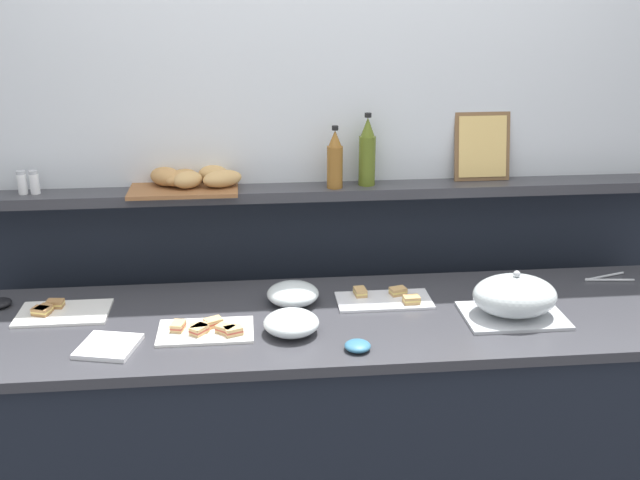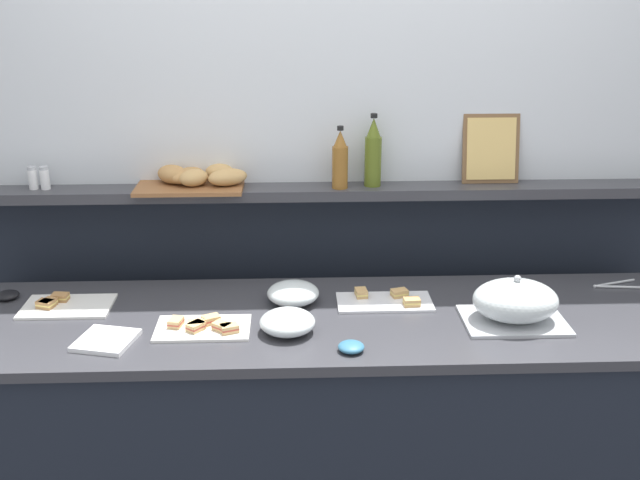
# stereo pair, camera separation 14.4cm
# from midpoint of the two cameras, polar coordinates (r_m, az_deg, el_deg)

# --- Properties ---
(ground_plane) EXTENTS (12.00, 12.00, 0.00)m
(ground_plane) POSITION_cam_midpoint_polar(r_m,az_deg,el_deg) (3.54, 1.76, -15.10)
(ground_plane) COLOR #38383D
(buffet_counter) EXTENTS (2.63, 0.69, 0.92)m
(buffet_counter) POSITION_cam_midpoint_polar(r_m,az_deg,el_deg) (2.79, 2.73, -14.39)
(buffet_counter) COLOR black
(buffet_counter) RESTS_ON ground_plane
(back_ledge_unit) EXTENTS (2.79, 0.22, 1.26)m
(back_ledge_unit) POSITION_cam_midpoint_polar(r_m,az_deg,el_deg) (3.14, 1.99, -6.02)
(back_ledge_unit) COLOR black
(back_ledge_unit) RESTS_ON ground_plane
(upper_wall_panel) EXTENTS (3.39, 0.08, 1.34)m
(upper_wall_panel) POSITION_cam_midpoint_polar(r_m,az_deg,el_deg) (2.85, 2.26, 17.81)
(upper_wall_panel) COLOR silver
(upper_wall_panel) RESTS_ON back_ledge_unit
(sandwich_platter_rear) EXTENTS (0.31, 0.18, 0.04)m
(sandwich_platter_rear) POSITION_cam_midpoint_polar(r_m,az_deg,el_deg) (2.48, -7.22, -6.62)
(sandwich_platter_rear) COLOR white
(sandwich_platter_rear) RESTS_ON buffet_counter
(sandwich_platter_front) EXTENTS (0.34, 0.16, 0.04)m
(sandwich_platter_front) POSITION_cam_midpoint_polar(r_m,az_deg,el_deg) (2.67, 6.60, -4.64)
(sandwich_platter_front) COLOR silver
(sandwich_platter_front) RESTS_ON buffet_counter
(sandwich_platter_side) EXTENTS (0.31, 0.19, 0.04)m
(sandwich_platter_side) POSITION_cam_midpoint_polar(r_m,az_deg,el_deg) (2.74, -17.55, -4.80)
(sandwich_platter_side) COLOR white
(sandwich_platter_side) RESTS_ON buffet_counter
(serving_cloche) EXTENTS (0.34, 0.24, 0.17)m
(serving_cloche) POSITION_cam_midpoint_polar(r_m,az_deg,el_deg) (2.59, 16.23, -4.61)
(serving_cloche) COLOR #B7BABF
(serving_cloche) RESTS_ON buffet_counter
(glass_bowl_large) EXTENTS (0.18, 0.18, 0.07)m
(glass_bowl_large) POSITION_cam_midpoint_polar(r_m,az_deg,el_deg) (2.65, -0.51, -4.16)
(glass_bowl_large) COLOR silver
(glass_bowl_large) RESTS_ON buffet_counter
(glass_bowl_medium) EXTENTS (0.18, 0.18, 0.07)m
(glass_bowl_medium) POSITION_cam_midpoint_polar(r_m,az_deg,el_deg) (2.44, -0.81, -6.37)
(glass_bowl_medium) COLOR silver
(glass_bowl_medium) RESTS_ON buffet_counter
(condiment_bowl_cream) EXTENTS (0.08, 0.08, 0.03)m
(condiment_bowl_cream) POSITION_cam_midpoint_polar(r_m,az_deg,el_deg) (2.34, 4.17, -8.16)
(condiment_bowl_cream) COLOR teal
(condiment_bowl_cream) RESTS_ON buffet_counter
(condiment_bowl_dark) EXTENTS (0.08, 0.08, 0.03)m
(condiment_bowl_dark) POSITION_cam_midpoint_polar(r_m,az_deg,el_deg) (2.88, -21.43, -3.96)
(condiment_bowl_dark) COLOR black
(condiment_bowl_dark) RESTS_ON buffet_counter
(serving_tongs) EXTENTS (0.19, 0.08, 0.01)m
(serving_tongs) POSITION_cam_midpoint_polar(r_m,az_deg,el_deg) (3.03, 22.90, -3.20)
(serving_tongs) COLOR #B7BABF
(serving_tongs) RESTS_ON buffet_counter
(napkin_stack) EXTENTS (0.21, 0.21, 0.02)m
(napkin_stack) POSITION_cam_midpoint_polar(r_m,az_deg,el_deg) (2.46, -14.40, -7.45)
(napkin_stack) COLOR white
(napkin_stack) RESTS_ON buffet_counter
(vinegar_bottle_amber) EXTENTS (0.06, 0.06, 0.24)m
(vinegar_bottle_amber) POSITION_cam_midpoint_polar(r_m,az_deg,el_deg) (2.81, 3.01, 6.05)
(vinegar_bottle_amber) COLOR #8E5B23
(vinegar_bottle_amber) RESTS_ON back_ledge_unit
(olive_oil_bottle) EXTENTS (0.06, 0.06, 0.28)m
(olive_oil_bottle) POSITION_cam_midpoint_polar(r_m,az_deg,el_deg) (2.84, 5.53, 6.55)
(olive_oil_bottle) COLOR #56661E
(olive_oil_bottle) RESTS_ON back_ledge_unit
(salt_shaker) EXTENTS (0.03, 0.03, 0.09)m
(salt_shaker) POSITION_cam_midpoint_polar(r_m,az_deg,el_deg) (2.97, -19.78, 4.46)
(salt_shaker) COLOR white
(salt_shaker) RESTS_ON back_ledge_unit
(pepper_shaker) EXTENTS (0.03, 0.03, 0.09)m
(pepper_shaker) POSITION_cam_midpoint_polar(r_m,az_deg,el_deg) (2.96, -18.97, 4.49)
(pepper_shaker) COLOR white
(pepper_shaker) RESTS_ON back_ledge_unit
(bread_basket) EXTENTS (0.43, 0.26, 0.08)m
(bread_basket) POSITION_cam_midpoint_polar(r_m,az_deg,el_deg) (2.85, -7.95, 4.67)
(bread_basket) COLOR brown
(bread_basket) RESTS_ON back_ledge_unit
(framed_picture) EXTENTS (0.22, 0.06, 0.26)m
(framed_picture) POSITION_cam_midpoint_polar(r_m,az_deg,el_deg) (2.97, 14.27, 6.76)
(framed_picture) COLOR brown
(framed_picture) RESTS_ON back_ledge_unit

